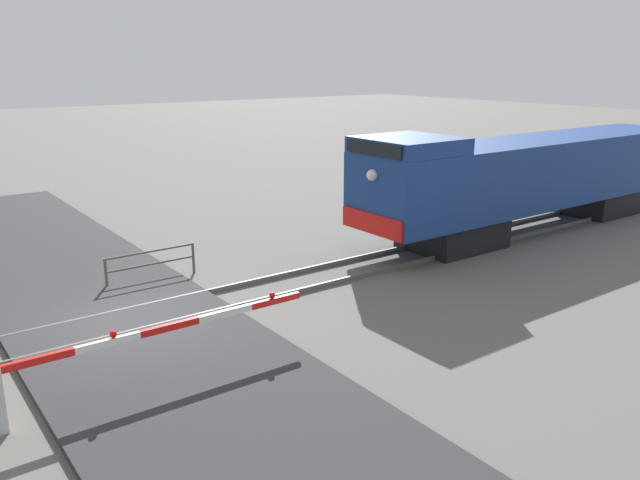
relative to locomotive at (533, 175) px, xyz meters
name	(u,v)px	position (x,y,z in m)	size (l,w,h in m)	color
ground_plane	(122,326)	(0.00, -15.99, -2.09)	(160.00, 160.00, 0.00)	#605E59
rail_track_left	(112,314)	(-0.72, -15.99, -2.01)	(0.08, 80.00, 0.15)	#59544C
rail_track_right	(133,332)	(0.72, -15.99, -2.01)	(0.08, 80.00, 0.15)	#59544C
road_surface	(122,323)	(0.00, -15.99, -2.01)	(36.00, 5.30, 0.15)	#2D2D30
locomotive	(533,175)	(0.00, 0.00, 0.00)	(2.93, 16.57, 3.97)	black
crossing_gate	(51,372)	(3.29, -18.39, -1.23)	(0.36, 6.95, 1.35)	silver
guard_railing	(151,261)	(-2.72, -14.12, -1.46)	(0.08, 2.75, 0.95)	#4C4742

